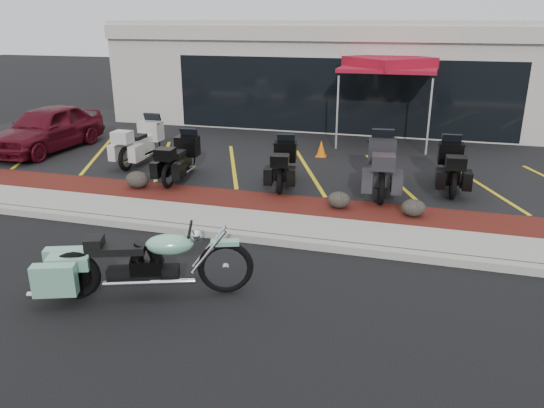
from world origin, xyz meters
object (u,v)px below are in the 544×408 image
(popup_canopy, at_px, (389,65))
(traffic_cone, at_px, (321,148))
(hero_cruiser, at_px, (225,260))
(parked_car, at_px, (47,128))
(touring_white, at_px, (153,135))

(popup_canopy, bearing_deg, traffic_cone, -110.22)
(hero_cruiser, relative_size, popup_canopy, 0.92)
(parked_car, relative_size, traffic_cone, 8.42)
(traffic_cone, bearing_deg, hero_cruiser, -89.16)
(touring_white, height_order, traffic_cone, touring_white)
(traffic_cone, bearing_deg, parked_car, -169.21)
(hero_cruiser, xyz_separation_m, traffic_cone, (-0.12, 8.42, -0.18))
(touring_white, bearing_deg, popup_canopy, -59.30)
(hero_cruiser, height_order, popup_canopy, popup_canopy)
(hero_cruiser, bearing_deg, parked_car, 121.07)
(hero_cruiser, relative_size, touring_white, 1.45)
(hero_cruiser, distance_m, popup_canopy, 11.25)
(touring_white, bearing_deg, parked_car, 93.00)
(hero_cruiser, xyz_separation_m, parked_car, (-8.52, 6.82, 0.28))
(touring_white, relative_size, popup_canopy, 0.63)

